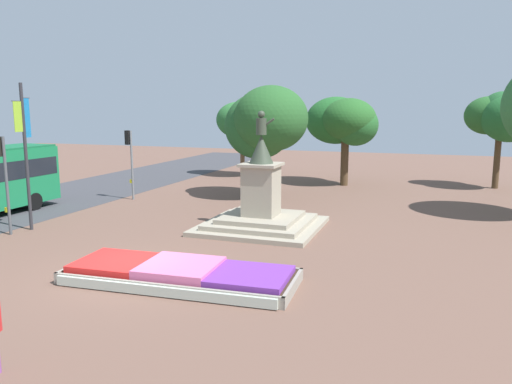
{
  "coord_description": "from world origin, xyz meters",
  "views": [
    {
      "loc": [
        8.69,
        -12.89,
        5.21
      ],
      "look_at": [
        2.58,
        4.43,
        2.09
      ],
      "focal_mm": 35.0,
      "sensor_mm": 36.0,
      "label": 1
    }
  ],
  "objects_px": {
    "traffic_light_mid_block": "(3,168)",
    "traffic_light_far_corner": "(130,152)",
    "flower_planter": "(179,274)",
    "statue_monument": "(261,207)",
    "banner_pole": "(26,151)"
  },
  "relations": [
    {
      "from": "statue_monument",
      "to": "banner_pole",
      "type": "distance_m",
      "value": 10.23
    },
    {
      "from": "flower_planter",
      "to": "traffic_light_far_corner",
      "type": "xyz_separation_m",
      "value": [
        -9.12,
        11.41,
        2.45
      ]
    },
    {
      "from": "banner_pole",
      "to": "flower_planter",
      "type": "bearing_deg",
      "value": -22.26
    },
    {
      "from": "banner_pole",
      "to": "statue_monument",
      "type": "bearing_deg",
      "value": 21.05
    },
    {
      "from": "traffic_light_mid_block",
      "to": "banner_pole",
      "type": "bearing_deg",
      "value": 74.25
    },
    {
      "from": "traffic_light_mid_block",
      "to": "traffic_light_far_corner",
      "type": "xyz_separation_m",
      "value": [
        0.28,
        8.63,
        -0.07
      ]
    },
    {
      "from": "banner_pole",
      "to": "traffic_light_far_corner",
      "type": "bearing_deg",
      "value": 89.9
    },
    {
      "from": "traffic_light_far_corner",
      "to": "banner_pole",
      "type": "height_order",
      "value": "banner_pole"
    },
    {
      "from": "traffic_light_mid_block",
      "to": "traffic_light_far_corner",
      "type": "height_order",
      "value": "traffic_light_mid_block"
    },
    {
      "from": "flower_planter",
      "to": "traffic_light_mid_block",
      "type": "height_order",
      "value": "traffic_light_mid_block"
    },
    {
      "from": "traffic_light_mid_block",
      "to": "traffic_light_far_corner",
      "type": "bearing_deg",
      "value": 88.11
    },
    {
      "from": "statue_monument",
      "to": "traffic_light_far_corner",
      "type": "xyz_separation_m",
      "value": [
        -9.26,
        4.1,
        1.74
      ]
    },
    {
      "from": "flower_planter",
      "to": "traffic_light_far_corner",
      "type": "distance_m",
      "value": 14.81
    },
    {
      "from": "statue_monument",
      "to": "banner_pole",
      "type": "relative_size",
      "value": 0.82
    },
    {
      "from": "traffic_light_mid_block",
      "to": "banner_pole",
      "type": "height_order",
      "value": "banner_pole"
    }
  ]
}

